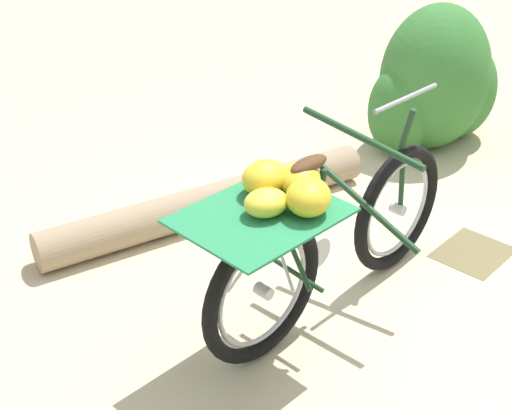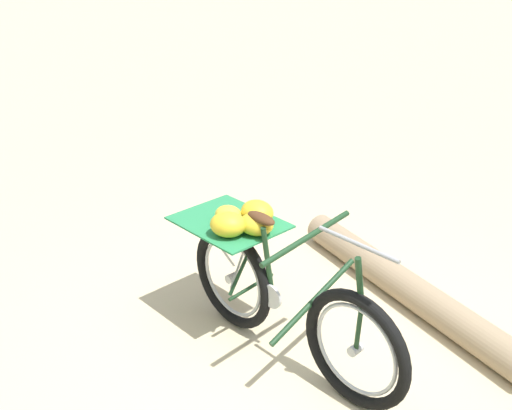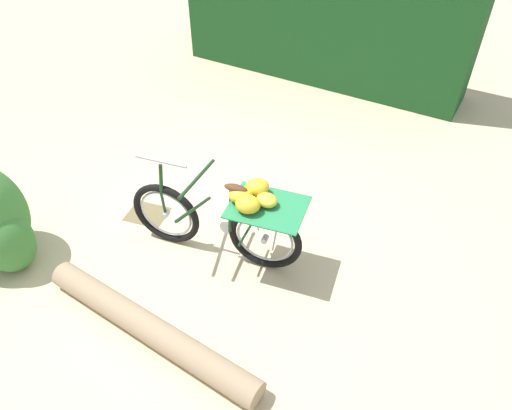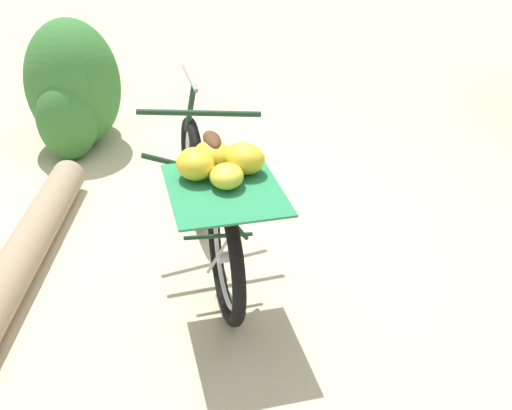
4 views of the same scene
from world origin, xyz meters
The scene contains 5 objects.
ground_plane centered at (0.00, 0.00, 0.00)m, with size 60.00×60.00×0.00m, color beige.
bicycle centered at (0.35, -0.25, 0.50)m, with size 1.78×0.71×1.03m.
fallen_log centered at (0.07, -1.34, 0.12)m, with size 0.24×0.24×2.21m, color #9E8466.
shrub_cluster centered at (-1.86, -0.94, 0.48)m, with size 1.14×0.78×1.08m.
leaf_litter_patch centered at (-0.71, 0.06, 0.00)m, with size 0.44×0.36×0.01m, color olive.
Camera 4 is at (3.40, -0.84, 2.17)m, focal length 43.55 mm.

